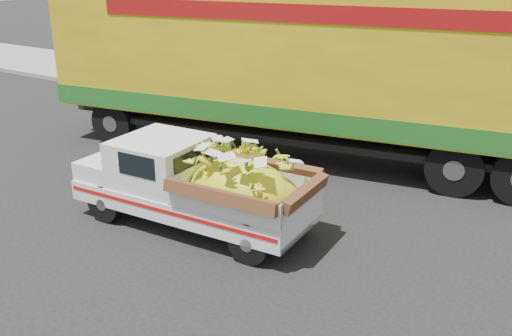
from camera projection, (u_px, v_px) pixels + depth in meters
The scene contains 6 objects.
ground at pixel (263, 229), 9.76m from camera, with size 100.00×100.00×0.00m, color black.
curb at pixel (392, 136), 14.56m from camera, with size 60.00×0.25×0.15m, color gray.
sidewalk at pixel (419, 117), 16.20m from camera, with size 60.00×4.00×0.14m, color gray.
building_left at pixel (284, 3), 24.07m from camera, with size 18.00×6.00×5.00m, color gray.
pickup_truck at pixel (208, 186), 9.50m from camera, with size 4.26×1.77×1.47m.
semi_trailer at pixel (304, 65), 12.59m from camera, with size 12.07×4.46×3.80m.
Camera 1 is at (4.71, -7.40, 4.41)m, focal length 40.00 mm.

